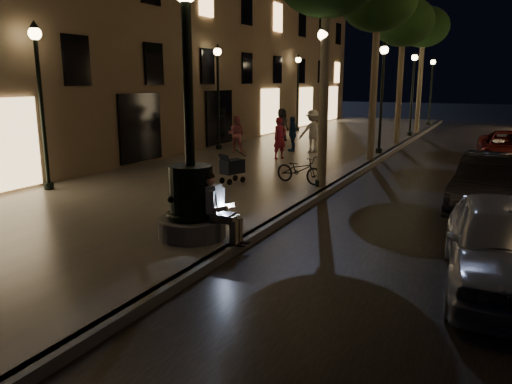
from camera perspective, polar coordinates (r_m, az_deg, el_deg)
The scene contains 27 objects.
ground at distance 22.04m, azimuth 14.00°, elevation 3.46°, with size 120.00×120.00×0.00m, color black.
cobble_lane at distance 21.62m, azimuth 21.78°, elevation 2.78°, with size 6.00×45.00×0.02m, color black.
promenade at distance 23.19m, azimuth 4.31°, elevation 4.49°, with size 8.00×45.00×0.20m, color #615D55.
curb_strip at distance 22.03m, azimuth 14.01°, elevation 3.72°, with size 0.25×45.00×0.20m, color #59595B.
building_left at distance 29.70m, azimuth -8.50°, elevation 20.49°, with size 8.00×36.00×15.00m, color brown.
fountain_lamppost at distance 10.23m, azimuth -7.43°, elevation 0.34°, with size 1.40×1.40×5.21m.
seated_man_laptop at distance 9.97m, azimuth -4.45°, elevation -1.55°, with size 1.03×0.35×1.40m.
tree_second at distance 21.06m, azimuth 13.78°, elevation 20.38°, with size 3.00×3.00×7.40m.
tree_third at distance 26.89m, azimuth 16.51°, elevation 18.04°, with size 3.00×3.00×7.20m.
tree_far at distance 32.80m, azimuth 18.61°, elevation 17.36°, with size 3.00×3.00×7.50m.
lamp_curb_a at distance 15.11m, azimuth 7.62°, elevation 12.01°, with size 0.36×0.36×4.81m.
lamp_curb_b at distance 22.83m, azimuth 14.25°, elevation 11.91°, with size 0.36×0.36×4.81m.
lamp_curb_c at distance 30.69m, azimuth 17.50°, elevation 11.81°, with size 0.36×0.36×4.81m.
lamp_curb_d at distance 38.61m, azimuth 19.43°, elevation 11.73°, with size 0.36×0.36×4.81m.
lamp_left_a at distance 15.79m, azimuth -23.50°, elevation 11.12°, with size 0.36×0.36×4.81m.
lamp_left_b at distance 23.57m, azimuth -4.37°, elevation 12.27°, with size 0.36×0.36×4.81m.
lamp_left_c at distance 32.58m, azimuth 4.81°, elevation 12.35°, with size 0.36×0.36×4.81m.
stroller at distance 15.70m, azimuth -2.75°, elevation 2.90°, with size 0.63×1.03×1.04m.
car_front at distance 9.11m, azimuth 26.50°, elevation -5.42°, with size 1.79×4.44×1.51m, color #AFB2B7.
car_second at distance 14.47m, azimuth 25.43°, elevation 0.92°, with size 1.57×4.49×1.48m, color black.
car_third at distance 21.94m, azimuth 27.13°, elevation 4.29°, with size 2.37×5.13×1.43m, color maroon.
pedestrian_red at distance 20.63m, azimuth 2.74°, elevation 6.17°, with size 0.62×0.41×1.71m, color #AB223D.
pedestrian_pink at distance 22.49m, azimuth -2.24°, elevation 6.62°, with size 0.80×0.62×1.64m, color #DC7488.
pedestrian_white at distance 22.65m, azimuth 6.49°, elevation 6.92°, with size 1.22×0.70×1.89m, color silver.
pedestrian_blue at distance 22.92m, azimuth 4.18°, elevation 6.64°, with size 0.93×0.39×1.58m, color navy.
pedestrian_dark at distance 26.88m, azimuth 2.96°, elevation 7.70°, with size 0.85×0.55×1.73m, color #333237.
bicycle at distance 15.72m, azimuth 5.00°, elevation 2.55°, with size 0.57×1.65×0.87m, color black.
Camera 1 is at (4.57, -6.30, 3.37)m, focal length 35.00 mm.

